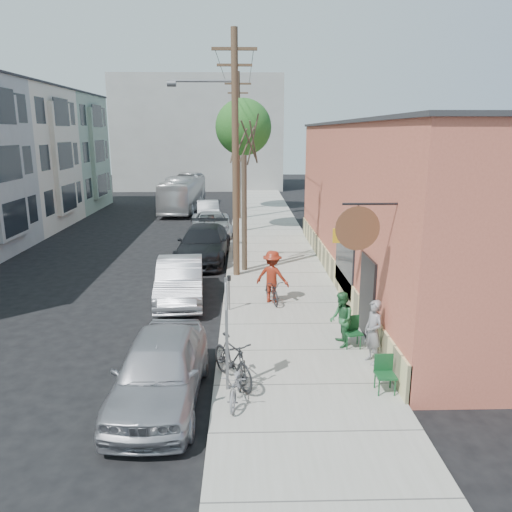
{
  "coord_description": "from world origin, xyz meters",
  "views": [
    {
      "loc": [
        2.76,
        -15.12,
        6.2
      ],
      "look_at": [
        3.24,
        3.68,
        1.5
      ],
      "focal_mm": 35.0,
      "sensor_mm": 36.0,
      "label": 1
    }
  ],
  "objects_px": {
    "parked_bike_a": "(233,360)",
    "car_1": "(180,280)",
    "patron_green": "(341,319)",
    "parking_meter_far": "(233,241)",
    "car_3": "(211,224)",
    "utility_pole_near": "(234,151)",
    "bus": "(183,193)",
    "tree_bare": "(244,214)",
    "patio_chair_b": "(385,375)",
    "patio_chair_a": "(353,333)",
    "car_0": "(160,370)",
    "tree_leafy_mid": "(243,128)",
    "parking_meter_near": "(229,287)",
    "sign_post": "(227,324)",
    "tree_leafy_far": "(243,129)",
    "cyclist": "(272,277)",
    "car_2": "(204,244)",
    "parked_bike_b": "(236,385)",
    "patron_grey": "(373,332)",
    "car_4": "(208,211)"
  },
  "relations": [
    {
      "from": "tree_leafy_mid",
      "to": "patio_chair_a",
      "type": "relative_size",
      "value": 9.1
    },
    {
      "from": "patio_chair_b",
      "to": "patio_chair_a",
      "type": "bearing_deg",
      "value": 93.02
    },
    {
      "from": "cyclist",
      "to": "patio_chair_a",
      "type": "bearing_deg",
      "value": 140.71
    },
    {
      "from": "car_0",
      "to": "tree_leafy_far",
      "type": "bearing_deg",
      "value": 87.65
    },
    {
      "from": "parking_meter_far",
      "to": "patron_green",
      "type": "xyz_separation_m",
      "value": [
        3.31,
        -10.51,
        -0.03
      ]
    },
    {
      "from": "sign_post",
      "to": "car_3",
      "type": "xyz_separation_m",
      "value": [
        -1.55,
        19.03,
        -1.12
      ]
    },
    {
      "from": "tree_bare",
      "to": "parked_bike_b",
      "type": "relative_size",
      "value": 3.32
    },
    {
      "from": "patron_green",
      "to": "tree_leafy_mid",
      "type": "bearing_deg",
      "value": -171.39
    },
    {
      "from": "parked_bike_a",
      "to": "car_0",
      "type": "relative_size",
      "value": 0.41
    },
    {
      "from": "sign_post",
      "to": "car_0",
      "type": "distance_m",
      "value": 1.87
    },
    {
      "from": "parking_meter_far",
      "to": "tree_leafy_mid",
      "type": "relative_size",
      "value": 0.15
    },
    {
      "from": "patio_chair_b",
      "to": "tree_leafy_far",
      "type": "bearing_deg",
      "value": 94.48
    },
    {
      "from": "sign_post",
      "to": "parking_meter_near",
      "type": "height_order",
      "value": "sign_post"
    },
    {
      "from": "tree_bare",
      "to": "patio_chair_a",
      "type": "distance_m",
      "value": 9.2
    },
    {
      "from": "patio_chair_b",
      "to": "car_1",
      "type": "bearing_deg",
      "value": 126.37
    },
    {
      "from": "utility_pole_near",
      "to": "patron_green",
      "type": "relative_size",
      "value": 6.19
    },
    {
      "from": "tree_bare",
      "to": "tree_leafy_far",
      "type": "relative_size",
      "value": 0.62
    },
    {
      "from": "bus",
      "to": "tree_bare",
      "type": "bearing_deg",
      "value": -72.37
    },
    {
      "from": "tree_leafy_mid",
      "to": "patron_green",
      "type": "height_order",
      "value": "tree_leafy_mid"
    },
    {
      "from": "car_0",
      "to": "tree_leafy_mid",
      "type": "bearing_deg",
      "value": 85.91
    },
    {
      "from": "parked_bike_b",
      "to": "tree_leafy_mid",
      "type": "bearing_deg",
      "value": 97.18
    },
    {
      "from": "utility_pole_near",
      "to": "tree_leafy_mid",
      "type": "xyz_separation_m",
      "value": [
        0.41,
        10.02,
        1.03
      ]
    },
    {
      "from": "patio_chair_b",
      "to": "utility_pole_near",
      "type": "bearing_deg",
      "value": 108.07
    },
    {
      "from": "parking_meter_far",
      "to": "car_3",
      "type": "bearing_deg",
      "value": 103.41
    },
    {
      "from": "patio_chair_a",
      "to": "car_2",
      "type": "bearing_deg",
      "value": 100.83
    },
    {
      "from": "patron_green",
      "to": "car_1",
      "type": "relative_size",
      "value": 0.34
    },
    {
      "from": "cyclist",
      "to": "car_2",
      "type": "bearing_deg",
      "value": -42.77
    },
    {
      "from": "utility_pole_near",
      "to": "car_1",
      "type": "height_order",
      "value": "utility_pole_near"
    },
    {
      "from": "patron_grey",
      "to": "bus",
      "type": "xyz_separation_m",
      "value": [
        -8.26,
        28.12,
        0.35
      ]
    },
    {
      "from": "car_3",
      "to": "bus",
      "type": "xyz_separation_m",
      "value": [
        -2.87,
        10.41,
        0.67
      ]
    },
    {
      "from": "parked_bike_b",
      "to": "car_4",
      "type": "height_order",
      "value": "car_4"
    },
    {
      "from": "tree_leafy_mid",
      "to": "car_0",
      "type": "relative_size",
      "value": 1.66
    },
    {
      "from": "patron_green",
      "to": "car_3",
      "type": "xyz_separation_m",
      "value": [
        -4.76,
        16.59,
        -0.24
      ]
    },
    {
      "from": "tree_leafy_mid",
      "to": "bus",
      "type": "xyz_separation_m",
      "value": [
        -4.87,
        9.47,
        -5.06
      ]
    },
    {
      "from": "car_2",
      "to": "car_4",
      "type": "relative_size",
      "value": 1.34
    },
    {
      "from": "parked_bike_a",
      "to": "car_1",
      "type": "distance_m",
      "value": 7.01
    },
    {
      "from": "parked_bike_a",
      "to": "parked_bike_b",
      "type": "distance_m",
      "value": 0.94
    },
    {
      "from": "patio_chair_a",
      "to": "car_3",
      "type": "distance_m",
      "value": 17.45
    },
    {
      "from": "tree_leafy_mid",
      "to": "patron_green",
      "type": "xyz_separation_m",
      "value": [
        2.76,
        -17.54,
        -5.48
      ]
    },
    {
      "from": "utility_pole_near",
      "to": "car_1",
      "type": "distance_m",
      "value": 5.84
    },
    {
      "from": "sign_post",
      "to": "car_3",
      "type": "distance_m",
      "value": 19.13
    },
    {
      "from": "parking_meter_far",
      "to": "utility_pole_near",
      "type": "xyz_separation_m",
      "value": [
        0.14,
        -2.99,
        4.43
      ]
    },
    {
      "from": "tree_leafy_far",
      "to": "patron_green",
      "type": "distance_m",
      "value": 27.32
    },
    {
      "from": "parking_meter_far",
      "to": "car_3",
      "type": "height_order",
      "value": "car_3"
    },
    {
      "from": "patron_green",
      "to": "car_1",
      "type": "height_order",
      "value": "patron_green"
    },
    {
      "from": "tree_bare",
      "to": "cyclist",
      "type": "height_order",
      "value": "tree_bare"
    },
    {
      "from": "bus",
      "to": "car_3",
      "type": "bearing_deg",
      "value": -71.57
    },
    {
      "from": "patio_chair_a",
      "to": "car_0",
      "type": "height_order",
      "value": "car_0"
    },
    {
      "from": "utility_pole_near",
      "to": "bus",
      "type": "height_order",
      "value": "utility_pole_near"
    },
    {
      "from": "parking_meter_near",
      "to": "patron_green",
      "type": "relative_size",
      "value": 0.77
    }
  ]
}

